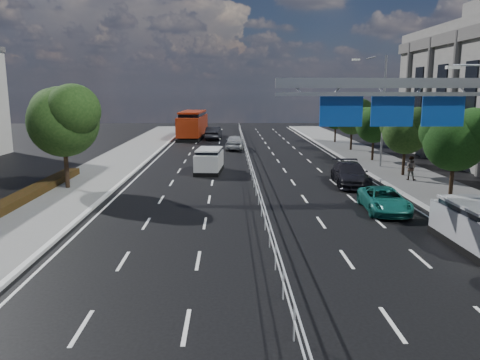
{
  "coord_description": "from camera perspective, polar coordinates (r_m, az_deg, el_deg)",
  "views": [
    {
      "loc": [
        -1.62,
        -11.65,
        6.26
      ],
      "look_at": [
        -1.15,
        8.47,
        2.4
      ],
      "focal_mm": 35.0,
      "sensor_mm": 36.0,
      "label": 1
    }
  ],
  "objects": [
    {
      "name": "median_fence",
      "position": [
        34.67,
        1.35,
        1.33
      ],
      "size": [
        0.05,
        85.0,
        1.02
      ],
      "color": "silver",
      "rests_on": "ground"
    },
    {
      "name": "ground",
      "position": [
        13.33,
        6.08,
        -17.22
      ],
      "size": [
        160.0,
        160.0,
        0.0
      ],
      "primitive_type": "plane",
      "color": "black",
      "rests_on": "ground"
    },
    {
      "name": "parked_car_teal",
      "position": [
        25.64,
        17.18,
        -2.34
      ],
      "size": [
        2.34,
        4.6,
        1.25
      ],
      "primitive_type": "imported",
      "rotation": [
        0.0,
        0.0,
        -0.06
      ],
      "color": "#16645A",
      "rests_on": "ground"
    },
    {
      "name": "far_tree_g",
      "position": [
        50.37,
        13.59,
        7.7
      ],
      "size": [
        3.96,
        3.69,
        5.45
      ],
      "color": "black",
      "rests_on": "ground"
    },
    {
      "name": "streetlight_far",
      "position": [
        39.57,
        16.7,
        8.88
      ],
      "size": [
        2.78,
        2.4,
        9.0
      ],
      "color": "gray",
      "rests_on": "ground"
    },
    {
      "name": "far_tree_h",
      "position": [
        57.66,
        11.66,
        7.81
      ],
      "size": [
        3.41,
        3.18,
        4.91
      ],
      "color": "black",
      "rests_on": "ground"
    },
    {
      "name": "overhead_gantry",
      "position": [
        23.27,
        19.95,
        8.6
      ],
      "size": [
        10.24,
        0.38,
        7.45
      ],
      "color": "gray",
      "rests_on": "ground"
    },
    {
      "name": "far_tree_e",
      "position": [
        36.11,
        19.64,
        5.93
      ],
      "size": [
        3.63,
        3.38,
        5.13
      ],
      "color": "black",
      "rests_on": "ground"
    },
    {
      "name": "far_tree_d",
      "position": [
        29.24,
        24.87,
        4.81
      ],
      "size": [
        3.85,
        3.59,
        5.34
      ],
      "color": "black",
      "rests_on": "ground"
    },
    {
      "name": "near_car_silver",
      "position": [
        50.66,
        -0.64,
        4.65
      ],
      "size": [
        2.17,
        4.73,
        1.57
      ],
      "primitive_type": "imported",
      "rotation": [
        0.0,
        0.0,
        3.07
      ],
      "color": "#A5A9AD",
      "rests_on": "ground"
    },
    {
      "name": "far_tree_f",
      "position": [
        43.19,
        16.1,
        6.75
      ],
      "size": [
        3.52,
        3.28,
        5.02
      ],
      "color": "black",
      "rests_on": "ground"
    },
    {
      "name": "parked_car_dark",
      "position": [
        32.19,
        13.29,
        0.71
      ],
      "size": [
        2.49,
        5.33,
        1.5
      ],
      "primitive_type": "imported",
      "rotation": [
        0.0,
        0.0,
        -0.08
      ],
      "color": "black",
      "rests_on": "ground"
    },
    {
      "name": "red_bus",
      "position": [
        63.22,
        -5.76,
        6.81
      ],
      "size": [
        3.48,
        12.11,
        3.58
      ],
      "rotation": [
        0.0,
        0.0,
        -0.05
      ],
      "color": "black",
      "rests_on": "ground"
    },
    {
      "name": "near_tree_back",
      "position": [
        31.41,
        -20.69,
        7.15
      ],
      "size": [
        4.84,
        4.51,
        6.69
      ],
      "color": "black",
      "rests_on": "ground"
    },
    {
      "name": "white_minivan",
      "position": [
        36.35,
        -3.78,
        2.37
      ],
      "size": [
        2.22,
        4.44,
        1.86
      ],
      "rotation": [
        0.0,
        0.0,
        -0.09
      ],
      "color": "black",
      "rests_on": "ground"
    },
    {
      "name": "silver_minivan",
      "position": [
        21.19,
        26.74,
        -5.0
      ],
      "size": [
        1.95,
        4.42,
        1.82
      ],
      "rotation": [
        0.0,
        0.0,
        0.02
      ],
      "color": "black",
      "rests_on": "ground"
    },
    {
      "name": "near_car_dark",
      "position": [
        61.16,
        -3.23,
        5.74
      ],
      "size": [
        2.1,
        5.12,
        1.65
      ],
      "primitive_type": "imported",
      "rotation": [
        0.0,
        0.0,
        3.07
      ],
      "color": "black",
      "rests_on": "ground"
    },
    {
      "name": "pedestrian_b",
      "position": [
        34.51,
        20.06,
        1.38
      ],
      "size": [
        1.01,
        0.95,
        1.66
      ],
      "primitive_type": "imported",
      "rotation": [
        0.0,
        0.0,
        2.63
      ],
      "color": "gray",
      "rests_on": "sidewalk_far"
    }
  ]
}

